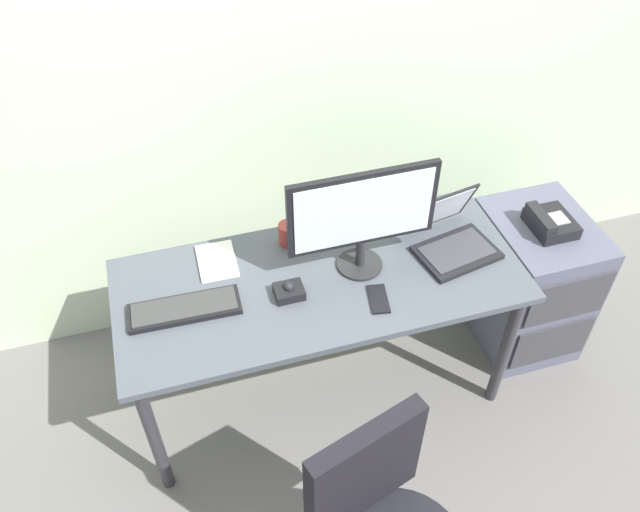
{
  "coord_description": "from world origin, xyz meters",
  "views": [
    {
      "loc": [
        -0.5,
        -1.67,
        2.53
      ],
      "look_at": [
        0.0,
        0.0,
        0.84
      ],
      "focal_mm": 36.39,
      "sensor_mm": 36.0,
      "label": 1
    }
  ],
  "objects": [
    {
      "name": "desk_phone",
      "position": [
        1.02,
        0.03,
        0.73
      ],
      "size": [
        0.17,
        0.2,
        0.09
      ],
      "color": "black",
      "rests_on": "file_cabinet"
    },
    {
      "name": "coffee_mug",
      "position": [
        -0.06,
        0.23,
        0.77
      ],
      "size": [
        0.09,
        0.08,
        0.1
      ],
      "color": "#96352D",
      "rests_on": "desk"
    },
    {
      "name": "laptop",
      "position": [
        0.55,
        0.03,
        0.77
      ],
      "size": [
        0.36,
        0.36,
        0.23
      ],
      "color": "black",
      "rests_on": "desk"
    },
    {
      "name": "cell_phone",
      "position": [
        0.18,
        -0.17,
        0.73
      ],
      "size": [
        0.09,
        0.15,
        0.01
      ],
      "primitive_type": "cube",
      "rotation": [
        0.0,
        0.0,
        -0.18
      ],
      "color": "black",
      "rests_on": "desk"
    },
    {
      "name": "keyboard",
      "position": [
        -0.53,
        -0.02,
        0.74
      ],
      "size": [
        0.41,
        0.15,
        0.03
      ],
      "color": "black",
      "rests_on": "desk"
    },
    {
      "name": "trackball_mouse",
      "position": [
        -0.14,
        -0.05,
        0.75
      ],
      "size": [
        0.11,
        0.09,
        0.07
      ],
      "color": "black",
      "rests_on": "desk"
    },
    {
      "name": "monitor_main",
      "position": [
        0.17,
        0.02,
        0.99
      ],
      "size": [
        0.57,
        0.18,
        0.45
      ],
      "color": "#262628",
      "rests_on": "desk"
    },
    {
      "name": "back_wall",
      "position": [
        0.0,
        0.69,
        1.4
      ],
      "size": [
        6.0,
        0.1,
        2.8
      ],
      "primitive_type": "cube",
      "color": "beige",
      "rests_on": "ground"
    },
    {
      "name": "ground_plane",
      "position": [
        0.0,
        0.0,
        0.0
      ],
      "size": [
        8.0,
        8.0,
        0.0
      ],
      "primitive_type": "plane",
      "color": "slate"
    },
    {
      "name": "desk",
      "position": [
        0.0,
        0.0,
        0.64
      ],
      "size": [
        1.58,
        0.68,
        0.72
      ],
      "color": "#484E57",
      "rests_on": "ground"
    },
    {
      "name": "paper_notepad",
      "position": [
        -0.37,
        0.2,
        0.73
      ],
      "size": [
        0.15,
        0.21,
        0.01
      ],
      "primitive_type": "cube",
      "rotation": [
        0.0,
        0.0,
        -0.02
      ],
      "color": "white",
      "rests_on": "desk"
    },
    {
      "name": "file_cabinet",
      "position": [
        1.03,
        0.05,
        0.35
      ],
      "size": [
        0.42,
        0.53,
        0.7
      ],
      "color": "#525568",
      "rests_on": "ground"
    }
  ]
}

